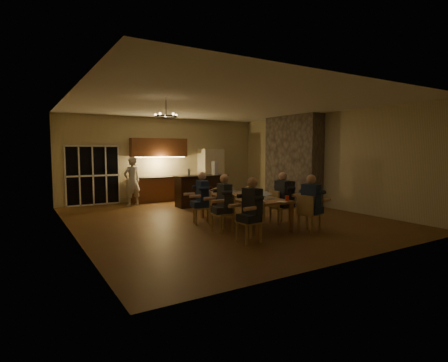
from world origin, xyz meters
TOP-DOWN VIEW (x-y plane):
  - floor at (0.00, 0.00)m, footprint 9.00×9.00m
  - back_wall at (0.00, 4.52)m, footprint 8.00×0.04m
  - left_wall at (-4.02, 0.00)m, footprint 0.04×9.00m
  - right_wall at (4.02, 0.00)m, footprint 0.04×9.00m
  - ceiling at (0.00, 0.00)m, footprint 8.00×9.00m
  - french_doors at (-2.70, 4.47)m, footprint 1.86×0.08m
  - fireplace at (3.70, 1.20)m, footprint 0.58×2.50m
  - kitchenette at (-0.30, 4.20)m, footprint 2.24×0.68m
  - refrigerator at (1.90, 4.15)m, footprint 0.90×0.68m
  - dining_table at (0.01, -0.95)m, footprint 1.10×2.81m
  - bar_island at (0.50, 2.34)m, footprint 1.86×0.72m
  - chair_left_near at (-0.89, -2.51)m, footprint 0.44×0.44m
  - chair_left_mid at (-0.89, -1.42)m, footprint 0.49×0.49m
  - chair_left_far at (-0.87, -0.34)m, footprint 0.55×0.55m
  - chair_right_near at (0.90, -2.49)m, footprint 0.53×0.53m
  - chair_right_mid at (0.92, -1.40)m, footprint 0.47×0.47m
  - chair_right_far at (0.84, -0.42)m, footprint 0.53×0.53m
  - person_left_near at (-0.84, -2.56)m, footprint 0.67×0.67m
  - person_right_near at (0.86, -2.56)m, footprint 0.71×0.71m
  - person_left_mid at (-0.82, -1.41)m, footprint 0.66×0.66m
  - person_right_mid at (0.92, -1.49)m, footprint 0.61×0.61m
  - person_left_far at (-0.87, -0.36)m, footprint 0.68×0.68m
  - standing_person at (-1.56, 3.60)m, footprint 0.71×0.56m
  - chandelier at (-1.92, -0.54)m, footprint 0.55×0.55m
  - laptop_a at (-0.28, -2.02)m, footprint 0.42×0.40m
  - laptop_b at (0.22, -1.76)m, footprint 0.35×0.32m
  - laptop_c at (-0.27, -0.86)m, footprint 0.35×0.31m
  - laptop_d at (0.31, -0.92)m, footprint 0.39×0.37m
  - laptop_e at (-0.22, 0.15)m, footprint 0.39×0.37m
  - laptop_f at (0.25, 0.13)m, footprint 0.37×0.34m
  - mug_front at (-0.06, -1.37)m, footprint 0.08×0.08m
  - mug_mid at (0.10, -0.42)m, footprint 0.08×0.08m
  - mug_back at (-0.31, -0.16)m, footprint 0.08×0.08m
  - redcup_near at (0.45, -2.20)m, footprint 0.09×0.09m
  - redcup_mid at (-0.35, -0.62)m, footprint 0.09×0.09m
  - redcup_far at (0.20, 0.41)m, footprint 0.09×0.09m
  - can_silver at (0.03, -1.59)m, footprint 0.06×0.06m
  - can_cola at (-0.12, 0.48)m, footprint 0.07×0.07m
  - can_right at (0.46, -0.68)m, footprint 0.06×0.06m
  - plate_near at (0.33, -1.49)m, footprint 0.23×0.23m
  - plate_left at (-0.29, -1.90)m, footprint 0.24×0.24m
  - plate_far at (0.48, -0.26)m, footprint 0.25×0.25m
  - notepad at (0.17, -2.33)m, footprint 0.23×0.27m
  - bar_bottle at (0.03, 2.32)m, footprint 0.08×0.08m
  - bar_blender at (1.00, 2.27)m, footprint 0.19×0.19m

SIDE VIEW (x-z plane):
  - floor at x=0.00m, z-range 0.00..0.00m
  - dining_table at x=0.01m, z-range 0.00..0.75m
  - chair_left_near at x=-0.89m, z-range 0.00..0.89m
  - chair_left_mid at x=-0.89m, z-range 0.00..0.89m
  - chair_left_far at x=-0.87m, z-range 0.00..0.89m
  - chair_right_near at x=0.90m, z-range 0.00..0.89m
  - chair_right_mid at x=0.92m, z-range 0.00..0.89m
  - chair_right_far at x=0.84m, z-range 0.00..0.89m
  - bar_island at x=0.50m, z-range 0.00..1.08m
  - person_left_near at x=-0.84m, z-range 0.00..1.38m
  - person_right_near at x=0.86m, z-range 0.00..1.38m
  - person_left_mid at x=-0.82m, z-range 0.00..1.38m
  - person_right_mid at x=0.92m, z-range 0.00..1.38m
  - person_left_far at x=-0.87m, z-range 0.00..1.38m
  - notepad at x=0.17m, z-range 0.75..0.76m
  - plate_near at x=0.33m, z-range 0.75..0.77m
  - plate_left at x=-0.29m, z-range 0.75..0.77m
  - plate_far at x=0.48m, z-range 0.75..0.77m
  - mug_front at x=-0.06m, z-range 0.75..0.85m
  - mug_mid at x=0.10m, z-range 0.75..0.85m
  - mug_back at x=-0.31m, z-range 0.75..0.85m
  - redcup_near at x=0.45m, z-range 0.75..0.87m
  - redcup_mid at x=-0.35m, z-range 0.75..0.87m
  - redcup_far at x=0.20m, z-range 0.75..0.87m
  - can_silver at x=0.03m, z-range 0.75..0.87m
  - can_cola at x=-0.12m, z-range 0.75..0.87m
  - can_right at x=0.46m, z-range 0.75..0.87m
  - standing_person at x=-1.56m, z-range 0.00..1.72m
  - laptop_a at x=-0.28m, z-range 0.75..0.98m
  - laptop_b at x=0.22m, z-range 0.75..0.98m
  - laptop_c at x=-0.27m, z-range 0.75..0.98m
  - laptop_d at x=0.31m, z-range 0.75..0.98m
  - laptop_e at x=-0.22m, z-range 0.75..0.98m
  - laptop_f at x=0.25m, z-range 0.75..0.98m
  - refrigerator at x=1.90m, z-range 0.00..2.00m
  - french_doors at x=-2.70m, z-range 0.00..2.10m
  - kitchenette at x=-0.30m, z-range 0.00..2.40m
  - bar_bottle at x=0.03m, z-range 1.08..1.32m
  - bar_blender at x=1.00m, z-range 1.08..1.56m
  - back_wall at x=0.00m, z-range 0.00..3.20m
  - left_wall at x=-4.02m, z-range 0.00..3.20m
  - right_wall at x=4.02m, z-range 0.00..3.20m
  - fireplace at x=3.70m, z-range 0.00..3.20m
  - chandelier at x=-1.92m, z-range 2.73..2.77m
  - ceiling at x=0.00m, z-range 3.20..3.24m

